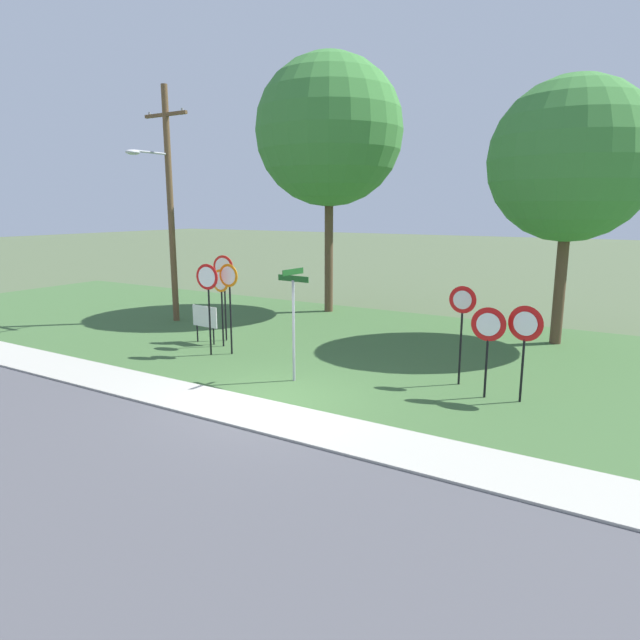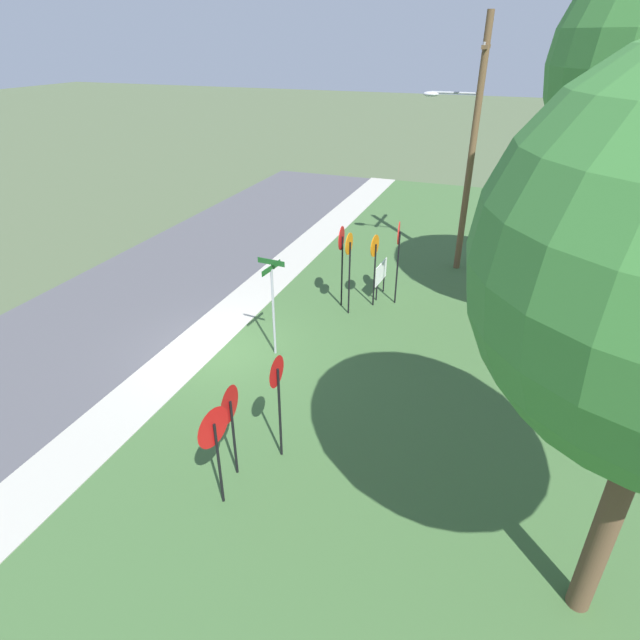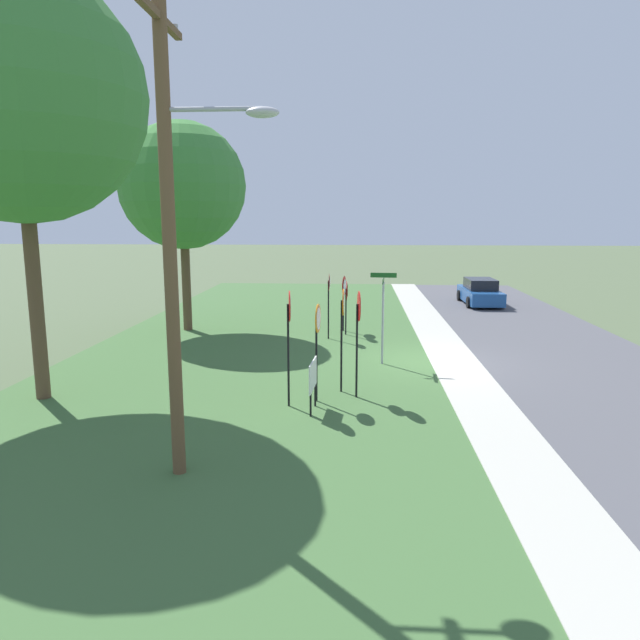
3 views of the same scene
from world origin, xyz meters
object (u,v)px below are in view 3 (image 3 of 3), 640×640
object	(u,v)px
notice_board	(313,378)
oak_tree_right	(182,186)
stop_sign_far_left	(358,320)
street_name_post	(383,310)
stop_sign_near_left	(343,318)
yield_sign_far_left	(344,290)
utility_pole	(175,209)
oak_tree_left	(18,96)
stop_sign_far_center	(318,331)
yield_sign_near_left	(329,290)
yield_sign_near_right	(347,295)
stop_sign_near_right	(289,323)
parked_sedan_distant	(480,293)

from	to	relation	value
notice_board	oak_tree_right	bearing A→B (deg)	34.92
stop_sign_far_left	street_name_post	world-z (taller)	street_name_post
stop_sign_near_left	stop_sign_far_left	bearing A→B (deg)	-138.81
street_name_post	oak_tree_right	bearing A→B (deg)	61.30
stop_sign_near_left	yield_sign_far_left	distance (m)	8.51
stop_sign_near_left	stop_sign_far_left	distance (m)	0.63
stop_sign_near_left	utility_pole	distance (m)	6.53
oak_tree_right	yield_sign_far_left	bearing A→B (deg)	-88.48
street_name_post	oak_tree_left	size ratio (longest dim) A/B	0.28
yield_sign_far_left	notice_board	world-z (taller)	yield_sign_far_left
stop_sign_far_center	yield_sign_near_left	distance (m)	7.75
utility_pole	street_name_post	bearing A→B (deg)	-25.23
yield_sign_near_right	yield_sign_far_left	bearing A→B (deg)	4.66
stop_sign_far_left	yield_sign_near_left	world-z (taller)	stop_sign_far_left
notice_board	oak_tree_right	distance (m)	12.67
stop_sign_near_right	parked_sedan_distant	world-z (taller)	stop_sign_near_right
oak_tree_right	parked_sedan_distant	xyz separation A→B (m)	(8.26, -13.67, -5.25)
stop_sign_far_left	yield_sign_near_left	bearing A→B (deg)	3.21
stop_sign_far_center	yield_sign_far_left	world-z (taller)	stop_sign_far_center
stop_sign_near_right	stop_sign_far_left	xyz separation A→B (m)	(0.82, -1.68, -0.06)
oak_tree_left	utility_pole	bearing A→B (deg)	-129.98
stop_sign_far_left	utility_pole	bearing A→B (deg)	141.26
utility_pole	stop_sign_near_left	bearing A→B (deg)	-27.63
yield_sign_far_left	utility_pole	world-z (taller)	utility_pole
stop_sign_near_right	stop_sign_far_left	size ratio (longest dim) A/B	1.03
yield_sign_near_right	oak_tree_right	xyz separation A→B (m)	(0.61, 6.62, 4.25)
utility_pole	oak_tree_left	distance (m)	7.07
yield_sign_far_left	notice_board	bearing A→B (deg)	-171.94
oak_tree_left	yield_sign_near_left	bearing A→B (deg)	-41.75
stop_sign_near_left	oak_tree_right	bearing A→B (deg)	39.08
utility_pole	oak_tree_left	size ratio (longest dim) A/B	0.84
stop_sign_near_left	oak_tree_left	world-z (taller)	oak_tree_left
yield_sign_near_right	yield_sign_far_left	xyz separation A→B (m)	(0.79, 0.12, 0.08)
utility_pole	stop_sign_far_center	bearing A→B (deg)	-26.01
street_name_post	oak_tree_left	xyz separation A→B (m)	(-4.15, 8.95, 5.74)
parked_sedan_distant	yield_sign_far_left	bearing A→B (deg)	137.96
yield_sign_near_right	yield_sign_far_left	world-z (taller)	yield_sign_far_left
yield_sign_near_right	notice_board	xyz separation A→B (m)	(-9.37, 0.65, -0.78)
utility_pole	oak_tree_left	xyz separation A→B (m)	(4.20, 5.01, 2.69)
stop_sign_near_right	utility_pole	world-z (taller)	utility_pole
yield_sign_near_right	oak_tree_right	bearing A→B (deg)	80.81
stop_sign_far_center	notice_board	size ratio (longest dim) A/B	2.01
yield_sign_near_left	oak_tree_right	xyz separation A→B (m)	(1.44, 5.96, 3.98)
stop_sign_near_right	oak_tree_left	bearing A→B (deg)	79.35
yield_sign_near_right	street_name_post	distance (m)	4.75
stop_sign_far_center	street_name_post	size ratio (longest dim) A/B	0.86
stop_sign_far_left	parked_sedan_distant	distance (m)	18.36
notice_board	stop_sign_near_left	bearing A→B (deg)	-17.89
stop_sign_far_left	stop_sign_far_center	bearing A→B (deg)	105.39
parked_sedan_distant	stop_sign_far_left	bearing A→B (deg)	158.31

